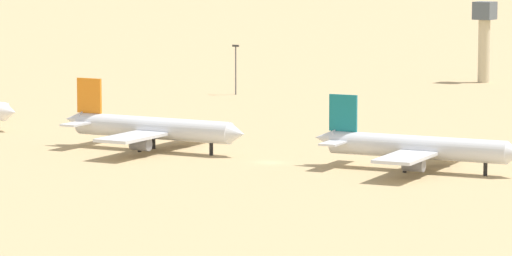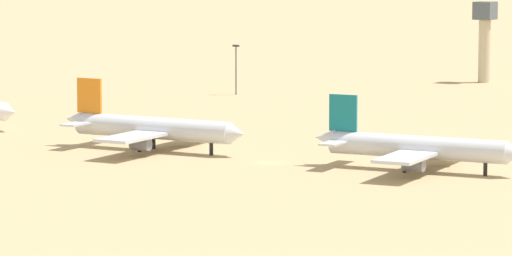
# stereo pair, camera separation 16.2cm
# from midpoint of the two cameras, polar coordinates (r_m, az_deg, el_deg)

# --- Properties ---
(ground) EXTENTS (4000.00, 4000.00, 0.00)m
(ground) POSITION_cam_midpoint_polar(r_m,az_deg,el_deg) (275.24, 0.52, -1.28)
(ground) COLOR tan
(parked_jet_orange_2) EXTENTS (39.30, 33.13, 12.98)m
(parked_jet_orange_2) POSITION_cam_midpoint_polar(r_m,az_deg,el_deg) (290.53, -3.85, -0.00)
(parked_jet_orange_2) COLOR silver
(parked_jet_orange_2) RESTS_ON ground
(parked_jet_teal_3) EXTENTS (37.88, 32.10, 12.51)m
(parked_jet_teal_3) POSITION_cam_midpoint_polar(r_m,az_deg,el_deg) (266.38, 5.85, -0.70)
(parked_jet_teal_3) COLOR silver
(parked_jet_teal_3) RESTS_ON ground
(control_tower) EXTENTS (5.20, 5.20, 21.98)m
(control_tower) POSITION_cam_midpoint_polar(r_m,az_deg,el_deg) (427.62, 8.34, 3.43)
(control_tower) COLOR #C6B793
(control_tower) RESTS_ON ground
(light_pole_mid) EXTENTS (1.80, 0.50, 12.59)m
(light_pole_mid) POSITION_cam_midpoint_polar(r_m,az_deg,el_deg) (391.19, -0.76, 2.31)
(light_pole_mid) COLOR #59595E
(light_pole_mid) RESTS_ON ground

